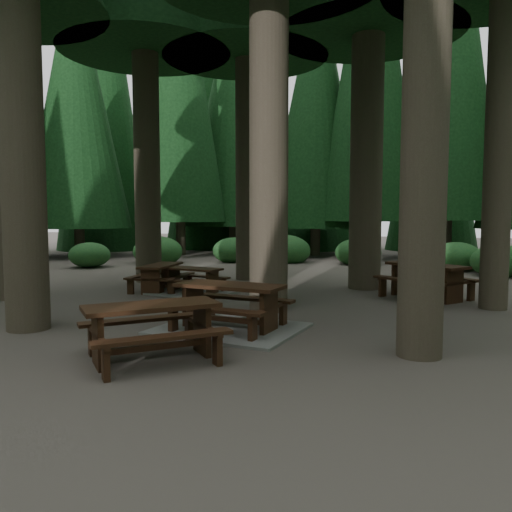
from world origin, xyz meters
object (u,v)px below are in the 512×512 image
(picnic_table_a, at_px, (230,314))
(picnic_table_e, at_px, (152,323))
(picnic_table_b, at_px, (161,273))
(picnic_table_d, at_px, (426,276))
(picnic_table_c, at_px, (193,285))

(picnic_table_a, xyz_separation_m, picnic_table_e, (-0.35, -2.10, 0.25))
(picnic_table_e, bearing_deg, picnic_table_b, 73.81)
(picnic_table_b, bearing_deg, picnic_table_e, -158.19)
(picnic_table_a, bearing_deg, picnic_table_e, -92.73)
(picnic_table_a, xyz_separation_m, picnic_table_d, (3.35, 4.78, 0.28))
(picnic_table_b, bearing_deg, picnic_table_d, -88.11)
(picnic_table_c, relative_size, picnic_table_d, 0.89)
(picnic_table_a, distance_m, picnic_table_c, 4.42)
(picnic_table_b, distance_m, picnic_table_e, 6.64)
(picnic_table_d, distance_m, picnic_table_e, 7.82)
(picnic_table_b, xyz_separation_m, picnic_table_c, (1.01, -0.09, -0.27))
(picnic_table_c, xyz_separation_m, picnic_table_e, (2.19, -5.73, 0.32))
(picnic_table_d, bearing_deg, picnic_table_b, -132.36)
(picnic_table_b, distance_m, picnic_table_c, 1.04)
(picnic_table_d, bearing_deg, picnic_table_a, -86.19)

